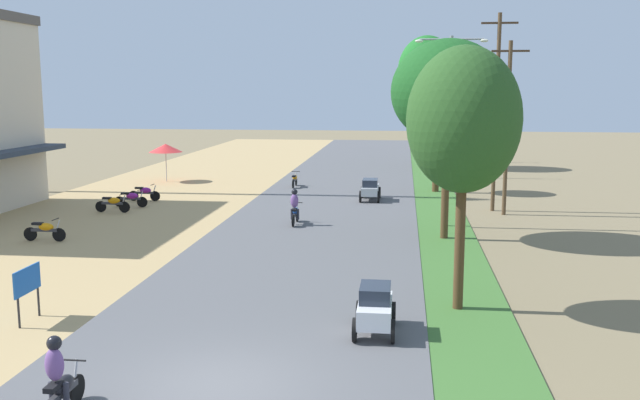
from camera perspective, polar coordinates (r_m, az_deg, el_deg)
ground_plane at (r=15.36m, az=-8.37°, el=-15.01°), size 180.00×180.00×0.00m
road_strip at (r=15.34m, az=-8.37°, el=-14.87°), size 9.00×140.00×0.08m
parked_motorbike_second at (r=30.59m, az=-21.58°, el=-2.25°), size 1.80×0.54×0.94m
parked_motorbike_third at (r=36.53m, az=-16.58°, el=-0.21°), size 1.80×0.54×0.94m
parked_motorbike_fourth at (r=37.88m, az=-15.19°, el=0.17°), size 1.80×0.54×0.94m
parked_motorbike_fifth at (r=39.76m, az=-14.16°, el=0.63°), size 1.80×0.54×0.94m
street_signboard at (r=20.21m, az=-22.83°, el=-6.35°), size 0.06×1.30×1.50m
vendor_umbrella at (r=47.57m, az=-12.52°, el=4.18°), size 2.20×2.20×2.52m
median_tree_nearest at (r=19.51m, az=11.67°, el=6.38°), size 3.14×3.14×7.36m
median_tree_second at (r=28.96m, az=10.44°, el=8.69°), size 4.64×4.64×8.17m
median_tree_third at (r=42.35m, az=9.58°, el=7.26°), size 2.87×2.87×6.28m
median_tree_fourth at (r=55.47m, az=8.73°, el=10.38°), size 4.49×4.49×10.20m
streetlamp_near at (r=31.65m, az=10.53°, el=6.53°), size 3.16×0.20×8.45m
streetlamp_mid at (r=49.54m, az=9.21°, el=6.83°), size 3.16×0.20×7.40m
streetlamp_far at (r=60.31m, az=8.81°, el=7.43°), size 3.16×0.20×7.79m
utility_pole_near at (r=35.48m, az=15.08°, el=5.92°), size 1.80×0.20×8.52m
utility_pole_far at (r=36.47m, az=14.22°, el=7.15°), size 1.80×0.20×9.93m
car_hatchback_white at (r=17.98m, az=4.53°, el=-8.73°), size 1.04×2.00×1.23m
car_sedan_silver at (r=38.77m, az=4.13°, el=0.95°), size 1.10×2.26×1.19m
motorbike_foreground_rider at (r=14.38m, az=-20.57°, el=-13.55°), size 0.54×1.80×1.66m
motorbike_ahead_second at (r=31.79m, az=-2.06°, el=-0.64°), size 0.54×1.80×1.66m
motorbike_ahead_third at (r=43.96m, az=-2.08°, el=1.72°), size 0.54×1.80×0.94m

